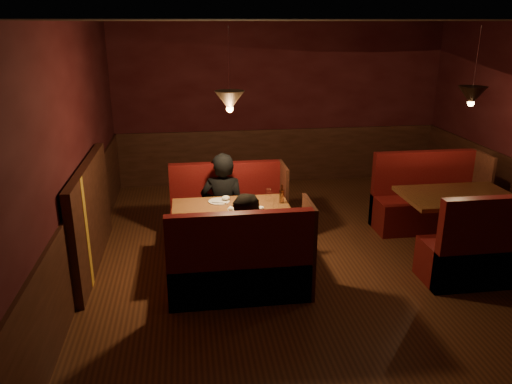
{
  "coord_description": "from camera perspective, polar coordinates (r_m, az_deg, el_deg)",
  "views": [
    {
      "loc": [
        -1.71,
        -5.49,
        2.89
      ],
      "look_at": [
        -0.92,
        0.13,
        0.95
      ],
      "focal_mm": 35.0,
      "sensor_mm": 36.0,
      "label": 1
    }
  ],
  "objects": [
    {
      "name": "second_bench_far",
      "position": [
        7.74,
        18.91,
        -1.29
      ],
      "size": [
        1.56,
        0.58,
        1.11
      ],
      "color": "#460606",
      "rests_on": "ground"
    },
    {
      "name": "second_bench_near",
      "position": [
        6.41,
        25.54,
        -6.41
      ],
      "size": [
        1.56,
        0.58,
        1.11
      ],
      "color": "#460606",
      "rests_on": "ground"
    },
    {
      "name": "second_table",
      "position": [
        6.96,
        21.9,
        -1.84
      ],
      "size": [
        1.41,
        0.9,
        0.8
      ],
      "color": "#512A19",
      "rests_on": "ground"
    },
    {
      "name": "room",
      "position": [
        6.0,
        6.22,
        0.92
      ],
      "size": [
        6.02,
        7.02,
        2.92
      ],
      "color": "#3D2013",
      "rests_on": "ground"
    },
    {
      "name": "diner_a",
      "position": [
        6.57,
        -3.82,
        0.5
      ],
      "size": [
        0.66,
        0.5,
        1.65
      ],
      "primitive_type": "imported",
      "rotation": [
        0.0,
        0.0,
        2.96
      ],
      "color": "black",
      "rests_on": "ground"
    },
    {
      "name": "main_table",
      "position": [
        6.09,
        -2.66,
        -3.34
      ],
      "size": [
        1.42,
        0.86,
        1.0
      ],
      "color": "#512A19",
      "rests_on": "ground"
    },
    {
      "name": "diner_b",
      "position": [
        5.45,
        -0.7,
        -4.3
      ],
      "size": [
        0.81,
        0.68,
        1.49
      ],
      "primitive_type": "imported",
      "rotation": [
        0.0,
        0.0,
        -0.18
      ],
      "color": "black",
      "rests_on": "ground"
    },
    {
      "name": "main_bench_far",
      "position": [
        6.93,
        -3.13,
        -2.73
      ],
      "size": [
        1.57,
        0.56,
        1.07
      ],
      "color": "#460606",
      "rests_on": "ground"
    },
    {
      "name": "main_bench_near",
      "position": [
        5.47,
        -1.64,
        -8.93
      ],
      "size": [
        1.57,
        0.56,
        1.07
      ],
      "color": "#460606",
      "rests_on": "ground"
    }
  ]
}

